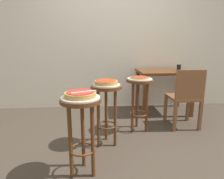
{
  "coord_description": "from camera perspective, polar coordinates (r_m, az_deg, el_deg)",
  "views": [
    {
      "loc": [
        -0.32,
        -2.05,
        1.17
      ],
      "look_at": [
        -0.14,
        0.2,
        0.65
      ],
      "focal_mm": 31.43,
      "sensor_mm": 36.0,
      "label": 1
    }
  ],
  "objects": [
    {
      "name": "ground_plane",
      "position": [
        2.38,
        3.94,
        -16.48
      ],
      "size": [
        6.0,
        6.0,
        0.0
      ],
      "primitive_type": "plane",
      "color": "#42382D"
    },
    {
      "name": "back_wall",
      "position": [
        3.73,
        0.46,
        18.01
      ],
      "size": [
        6.0,
        0.1,
        3.0
      ],
      "primitive_type": "cube",
      "color": "silver",
      "rests_on": "ground_plane"
    },
    {
      "name": "stool_foreground",
      "position": [
        1.76,
        -8.89,
        -8.74
      ],
      "size": [
        0.36,
        0.36,
        0.72
      ],
      "color": "#5B3319",
      "rests_on": "ground_plane"
    },
    {
      "name": "serving_plate_foreground",
      "position": [
        1.7,
        -9.13,
        -2.32
      ],
      "size": [
        0.33,
        0.33,
        0.01
      ],
      "primitive_type": "cylinder",
      "color": "silver",
      "rests_on": "stool_foreground"
    },
    {
      "name": "pizza_foreground",
      "position": [
        1.69,
        -9.16,
        -1.39
      ],
      "size": [
        0.27,
        0.27,
        0.05
      ],
      "color": "tan",
      "rests_on": "serving_plate_foreground"
    },
    {
      "name": "stool_middle",
      "position": [
        2.26,
        -1.63,
        -3.66
      ],
      "size": [
        0.36,
        0.36,
        0.72
      ],
      "color": "#5B3319",
      "rests_on": "ground_plane"
    },
    {
      "name": "serving_plate_middle",
      "position": [
        2.21,
        -1.66,
        1.41
      ],
      "size": [
        0.31,
        0.31,
        0.01
      ],
      "primitive_type": "cylinder",
      "color": "silver",
      "rests_on": "stool_middle"
    },
    {
      "name": "pizza_middle",
      "position": [
        2.21,
        -1.66,
        2.13
      ],
      "size": [
        0.26,
        0.26,
        0.05
      ],
      "color": "tan",
      "rests_on": "serving_plate_middle"
    },
    {
      "name": "stool_leftside",
      "position": [
        2.67,
        7.94,
        -1.21
      ],
      "size": [
        0.36,
        0.36,
        0.72
      ],
      "color": "#5B3319",
      "rests_on": "ground_plane"
    },
    {
      "name": "serving_plate_leftside",
      "position": [
        2.62,
        8.07,
        3.11
      ],
      "size": [
        0.33,
        0.33,
        0.01
      ],
      "primitive_type": "cylinder",
      "color": "silver",
      "rests_on": "stool_leftside"
    },
    {
      "name": "pizza_leftside",
      "position": [
        2.62,
        8.09,
        3.46
      ],
      "size": [
        0.25,
        0.25,
        0.02
      ],
      "color": "tan",
      "rests_on": "serving_plate_leftside"
    },
    {
      "name": "dining_table",
      "position": [
        3.5,
        14.84,
        3.27
      ],
      "size": [
        0.89,
        0.67,
        0.74
      ],
      "color": "#5B3319",
      "rests_on": "ground_plane"
    },
    {
      "name": "cup_near_edge",
      "position": [
        3.45,
        18.86,
        5.98
      ],
      "size": [
        0.07,
        0.07,
        0.11
      ],
      "primitive_type": "cylinder",
      "color": "black",
      "rests_on": "dining_table"
    },
    {
      "name": "wooden_chair",
      "position": [
        2.92,
        20.57,
        -1.82
      ],
      "size": [
        0.41,
        0.41,
        0.85
      ],
      "color": "brown",
      "rests_on": "ground_plane"
    },
    {
      "name": "pizza_server_knife",
      "position": [
        1.66,
        -8.22,
        -0.65
      ],
      "size": [
        0.21,
        0.11,
        0.01
      ],
      "primitive_type": "cube",
      "rotation": [
        0.0,
        0.0,
        0.39
      ],
      "color": "silver",
      "rests_on": "pizza_foreground"
    }
  ]
}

